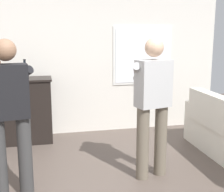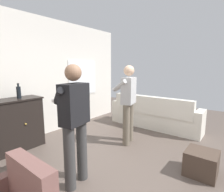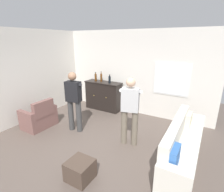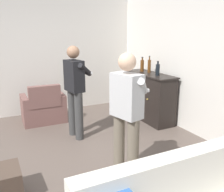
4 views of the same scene
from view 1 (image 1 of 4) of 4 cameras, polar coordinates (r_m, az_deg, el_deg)
name	(u,v)px [view 1 (image 1 of 4)]	position (r m, az deg, el deg)	size (l,w,h in m)	color
wall_back_with_window	(75,53)	(5.39, -6.87, 7.90)	(5.20, 0.15, 2.80)	silver
sideboard_cabinet	(9,111)	(5.17, -18.31, -2.66)	(1.35, 0.49, 1.03)	black
bottle_wine_green	(25,70)	(5.02, -15.62, 4.52)	(0.08, 0.08, 0.30)	black
person_standing_left	(9,112)	(3.36, -18.29, -2.85)	(0.55, 0.50, 1.68)	#383838
person_standing_right	(152,102)	(3.70, 7.38, -1.02)	(0.54, 0.51, 1.68)	#6B6051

